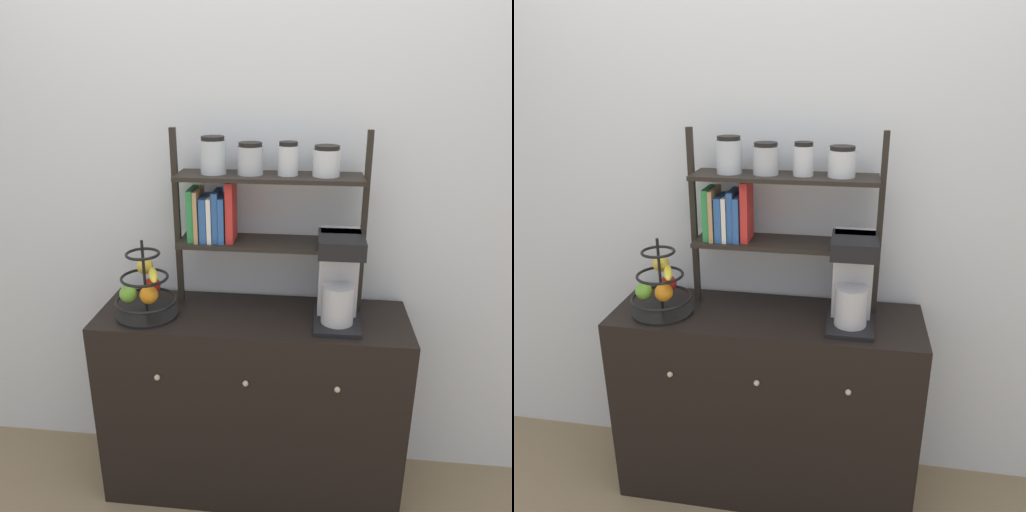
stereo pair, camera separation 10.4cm
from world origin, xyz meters
The scene contains 5 objects.
wall_back centered at (0.00, 0.46, 1.30)m, with size 7.00×0.05×2.60m, color silver.
sideboard centered at (0.00, 0.21, 0.45)m, with size 1.31×0.44×0.90m.
coffee_maker centered at (0.35, 0.20, 1.09)m, with size 0.19×0.26×0.38m.
fruit_stand centered at (-0.44, 0.16, 1.01)m, with size 0.26×0.26×0.33m.
shelf_hutch centered at (-0.02, 0.31, 1.38)m, with size 0.80×0.20×0.76m.
Camera 2 is at (0.34, -1.66, 1.86)m, focal length 35.00 mm.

